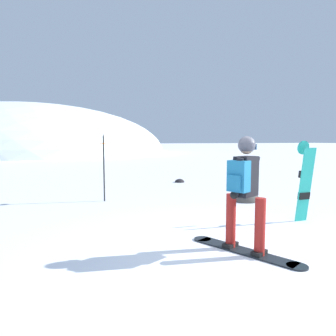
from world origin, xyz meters
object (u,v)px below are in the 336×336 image
snowboarder_main (244,191)px  rock_mid (247,201)px  spare_snowboard (305,181)px  piste_marker_near (104,163)px  rock_dark (180,182)px

snowboarder_main → rock_mid: bearing=55.8°
rock_mid → spare_snowboard: bearing=-92.7°
spare_snowboard → piste_marker_near: piste_marker_near is taller
snowboarder_main → rock_dark: (1.82, 7.34, -0.92)m
rock_dark → rock_mid: (0.40, -4.08, 0.00)m
snowboarder_main → spare_snowboard: (2.11, 1.09, -0.08)m
spare_snowboard → rock_dark: 6.32m
snowboarder_main → piste_marker_near: 4.76m
spare_snowboard → piste_marker_near: size_ratio=0.90×
snowboarder_main → rock_mid: size_ratio=2.33×
snowboarder_main → spare_snowboard: bearing=27.2°
rock_dark → rock_mid: bearing=-84.4°
rock_mid → piste_marker_near: bearing=160.9°
piste_marker_near → rock_dark: bearing=40.6°
rock_mid → rock_dark: bearing=95.6°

